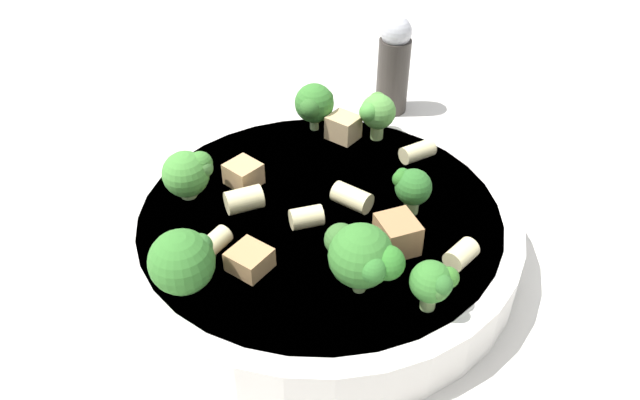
{
  "coord_description": "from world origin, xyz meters",
  "views": [
    {
      "loc": [
        0.29,
        0.17,
        0.31
      ],
      "look_at": [
        0.0,
        0.0,
        0.05
      ],
      "focal_mm": 35.0,
      "sensor_mm": 36.0,
      "label": 1
    }
  ],
  "objects_px": {
    "rigatoni_0": "(213,244)",
    "chicken_chunk_1": "(245,172)",
    "broccoli_floret_0": "(315,104)",
    "rigatoni_2": "(418,152)",
    "rigatoni_1": "(352,198)",
    "chicken_chunk_0": "(343,127)",
    "broccoli_floret_6": "(377,111)",
    "pepper_shaker": "(394,65)",
    "broccoli_floret_2": "(189,173)",
    "rigatoni_5": "(309,218)",
    "broccoli_floret_3": "(412,187)",
    "rigatoni_3": "(463,251)",
    "broccoli_floret_5": "(183,260)",
    "chicken_chunk_2": "(397,234)",
    "rigatoni_4": "(244,200)",
    "chicken_chunk_3": "(250,260)",
    "broccoli_floret_4": "(434,283)",
    "broccoli_floret_1": "(362,256)",
    "pasta_bowl": "(320,228)"
  },
  "relations": [
    {
      "from": "chicken_chunk_0",
      "to": "chicken_chunk_3",
      "type": "bearing_deg",
      "value": 8.07
    },
    {
      "from": "broccoli_floret_4",
      "to": "chicken_chunk_3",
      "type": "relative_size",
      "value": 1.42
    },
    {
      "from": "broccoli_floret_3",
      "to": "chicken_chunk_2",
      "type": "bearing_deg",
      "value": 11.82
    },
    {
      "from": "broccoli_floret_0",
      "to": "rigatoni_1",
      "type": "height_order",
      "value": "broccoli_floret_0"
    },
    {
      "from": "broccoli_floret_5",
      "to": "chicken_chunk_1",
      "type": "xyz_separation_m",
      "value": [
        -0.11,
        -0.03,
        -0.01
      ]
    },
    {
      "from": "broccoli_floret_3",
      "to": "rigatoni_3",
      "type": "distance_m",
      "value": 0.06
    },
    {
      "from": "rigatoni_0",
      "to": "chicken_chunk_1",
      "type": "height_order",
      "value": "chicken_chunk_1"
    },
    {
      "from": "broccoli_floret_5",
      "to": "chicken_chunk_2",
      "type": "distance_m",
      "value": 0.14
    },
    {
      "from": "rigatoni_4",
      "to": "chicken_chunk_0",
      "type": "height_order",
      "value": "chicken_chunk_0"
    },
    {
      "from": "rigatoni_0",
      "to": "broccoli_floret_2",
      "type": "bearing_deg",
      "value": -127.98
    },
    {
      "from": "chicken_chunk_0",
      "to": "rigatoni_3",
      "type": "bearing_deg",
      "value": 56.66
    },
    {
      "from": "rigatoni_4",
      "to": "chicken_chunk_2",
      "type": "relative_size",
      "value": 0.97
    },
    {
      "from": "broccoli_floret_6",
      "to": "chicken_chunk_3",
      "type": "xyz_separation_m",
      "value": [
        0.18,
        0.0,
        -0.02
      ]
    },
    {
      "from": "rigatoni_1",
      "to": "broccoli_floret_3",
      "type": "bearing_deg",
      "value": 112.96
    },
    {
      "from": "chicken_chunk_0",
      "to": "chicken_chunk_2",
      "type": "height_order",
      "value": "chicken_chunk_2"
    },
    {
      "from": "broccoli_floret_1",
      "to": "rigatoni_3",
      "type": "height_order",
      "value": "broccoli_floret_1"
    },
    {
      "from": "broccoli_floret_4",
      "to": "broccoli_floret_6",
      "type": "distance_m",
      "value": 0.19
    },
    {
      "from": "broccoli_floret_4",
      "to": "rigatoni_1",
      "type": "height_order",
      "value": "broccoli_floret_4"
    },
    {
      "from": "rigatoni_4",
      "to": "chicken_chunk_1",
      "type": "relative_size",
      "value": 1.11
    },
    {
      "from": "rigatoni_1",
      "to": "chicken_chunk_0",
      "type": "relative_size",
      "value": 1.17
    },
    {
      "from": "rigatoni_1",
      "to": "rigatoni_2",
      "type": "relative_size",
      "value": 1.02
    },
    {
      "from": "chicken_chunk_0",
      "to": "chicken_chunk_2",
      "type": "xyz_separation_m",
      "value": [
        0.1,
        0.09,
        0.0
      ]
    },
    {
      "from": "broccoli_floret_3",
      "to": "chicken_chunk_1",
      "type": "distance_m",
      "value": 0.12
    },
    {
      "from": "rigatoni_5",
      "to": "broccoli_floret_3",
      "type": "bearing_deg",
      "value": 134.16
    },
    {
      "from": "broccoli_floret_0",
      "to": "chicken_chunk_3",
      "type": "relative_size",
      "value": 1.72
    },
    {
      "from": "broccoli_floret_2",
      "to": "chicken_chunk_0",
      "type": "xyz_separation_m",
      "value": [
        -0.12,
        0.06,
        -0.01
      ]
    },
    {
      "from": "chicken_chunk_0",
      "to": "broccoli_floret_6",
      "type": "bearing_deg",
      "value": 121.33
    },
    {
      "from": "chicken_chunk_2",
      "to": "rigatoni_2",
      "type": "bearing_deg",
      "value": -163.88
    },
    {
      "from": "broccoli_floret_1",
      "to": "chicken_chunk_3",
      "type": "height_order",
      "value": "broccoli_floret_1"
    },
    {
      "from": "broccoli_floret_2",
      "to": "rigatoni_3",
      "type": "distance_m",
      "value": 0.2
    },
    {
      "from": "rigatoni_1",
      "to": "chicken_chunk_2",
      "type": "distance_m",
      "value": 0.05
    },
    {
      "from": "chicken_chunk_2",
      "to": "rigatoni_1",
      "type": "bearing_deg",
      "value": -117.07
    },
    {
      "from": "broccoli_floret_0",
      "to": "broccoli_floret_2",
      "type": "distance_m",
      "value": 0.13
    },
    {
      "from": "rigatoni_5",
      "to": "chicken_chunk_2",
      "type": "height_order",
      "value": "chicken_chunk_2"
    },
    {
      "from": "broccoli_floret_2",
      "to": "pepper_shaker",
      "type": "height_order",
      "value": "pepper_shaker"
    },
    {
      "from": "broccoli_floret_1",
      "to": "broccoli_floret_2",
      "type": "xyz_separation_m",
      "value": [
        -0.02,
        -0.15,
        -0.01
      ]
    },
    {
      "from": "broccoli_floret_6",
      "to": "rigatoni_5",
      "type": "distance_m",
      "value": 0.13
    },
    {
      "from": "rigatoni_0",
      "to": "rigatoni_1",
      "type": "distance_m",
      "value": 0.1
    },
    {
      "from": "broccoli_floret_6",
      "to": "pepper_shaker",
      "type": "xyz_separation_m",
      "value": [
        -0.11,
        -0.04,
        -0.01
      ]
    },
    {
      "from": "rigatoni_0",
      "to": "broccoli_floret_1",
      "type": "bearing_deg",
      "value": 100.53
    },
    {
      "from": "rigatoni_2",
      "to": "chicken_chunk_2",
      "type": "xyz_separation_m",
      "value": [
        0.1,
        0.03,
        0.0
      ]
    },
    {
      "from": "broccoli_floret_3",
      "to": "broccoli_floret_6",
      "type": "bearing_deg",
      "value": -139.57
    },
    {
      "from": "pasta_bowl",
      "to": "rigatoni_1",
      "type": "xyz_separation_m",
      "value": [
        -0.02,
        0.02,
        0.02
      ]
    },
    {
      "from": "rigatoni_5",
      "to": "chicken_chunk_1",
      "type": "relative_size",
      "value": 0.96
    },
    {
      "from": "broccoli_floret_6",
      "to": "pepper_shaker",
      "type": "distance_m",
      "value": 0.12
    },
    {
      "from": "rigatoni_4",
      "to": "broccoli_floret_6",
      "type": "bearing_deg",
      "value": 164.09
    },
    {
      "from": "broccoli_floret_4",
      "to": "rigatoni_3",
      "type": "bearing_deg",
      "value": 178.13
    },
    {
      "from": "broccoli_floret_0",
      "to": "rigatoni_2",
      "type": "xyz_separation_m",
      "value": [
        -0.0,
        0.09,
        -0.02
      ]
    },
    {
      "from": "pasta_bowl",
      "to": "broccoli_floret_1",
      "type": "height_order",
      "value": "broccoli_floret_1"
    },
    {
      "from": "rigatoni_2",
      "to": "rigatoni_3",
      "type": "bearing_deg",
      "value": 37.72
    }
  ]
}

